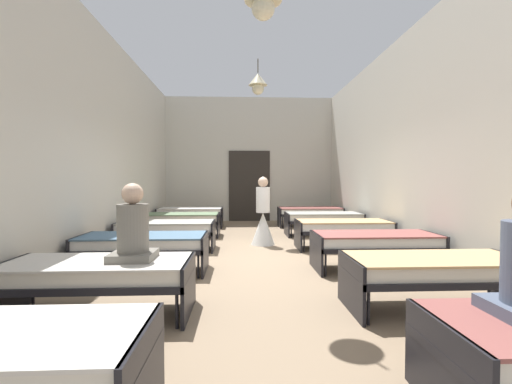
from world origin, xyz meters
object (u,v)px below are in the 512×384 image
object	(u,v)px
nurse_near_aisle	(263,220)
bed_right_row_4	(323,218)
bed_left_row_3	(167,228)
bed_right_row_5	(310,212)
bed_left_row_2	(143,244)
bed_right_row_3	(343,227)
bed_left_row_4	(181,219)
bed_left_row_5	(191,212)
bed_right_row_2	(375,242)
bed_left_row_1	(98,274)
bed_right_row_1	(436,269)
patient_seated_secondary	(133,231)

from	to	relation	value
nurse_near_aisle	bed_right_row_4	bearing A→B (deg)	-20.34
bed_left_row_3	bed_right_row_5	world-z (taller)	same
bed_left_row_2	bed_right_row_3	distance (m)	3.96
bed_right_row_3	bed_left_row_4	distance (m)	3.96
bed_left_row_3	bed_left_row_5	distance (m)	3.38
bed_right_row_2	nurse_near_aisle	size ratio (longest dim) A/B	1.28
bed_right_row_2	nurse_near_aisle	bearing A→B (deg)	126.32
bed_left_row_1	nurse_near_aisle	bearing A→B (deg)	63.13
bed_left_row_1	bed_right_row_2	distance (m)	3.96
bed_right_row_2	bed_right_row_5	bearing A→B (deg)	90.00
bed_left_row_2	bed_left_row_4	bearing A→B (deg)	90.00
bed_right_row_2	bed_left_row_5	size ratio (longest dim) A/B	1.00
bed_left_row_5	bed_right_row_5	xyz separation A→B (m)	(3.58, 0.00, 0.00)
bed_left_row_1	bed_right_row_1	xyz separation A→B (m)	(3.58, 0.00, 0.00)
bed_left_row_1	bed_right_row_5	distance (m)	7.64
bed_left_row_1	bed_left_row_2	bearing A→B (deg)	90.00
bed_left_row_1	bed_right_row_3	world-z (taller)	same
bed_right_row_1	nurse_near_aisle	size ratio (longest dim) A/B	1.28
bed_right_row_1	bed_left_row_2	size ratio (longest dim) A/B	1.00
patient_seated_secondary	bed_right_row_2	bearing A→B (deg)	27.10
bed_left_row_1	bed_left_row_3	size ratio (longest dim) A/B	1.00
bed_left_row_2	bed_right_row_1	bearing A→B (deg)	-25.26
bed_left_row_3	patient_seated_secondary	bearing A→B (deg)	-84.02
bed_right_row_1	bed_right_row_5	bearing A→B (deg)	90.00
bed_left_row_2	bed_right_row_3	size ratio (longest dim) A/B	1.00
bed_left_row_3	bed_right_row_5	distance (m)	4.92
bed_left_row_1	bed_left_row_5	xyz separation A→B (m)	(0.00, 6.76, 0.00)
bed_left_row_5	bed_right_row_3	bearing A→B (deg)	-43.34
bed_left_row_3	patient_seated_secondary	world-z (taller)	patient_seated_secondary
bed_left_row_2	patient_seated_secondary	world-z (taller)	patient_seated_secondary
bed_left_row_4	bed_right_row_2	bearing A→B (deg)	-43.34
bed_left_row_3	bed_right_row_1	bearing A→B (deg)	-43.34
nurse_near_aisle	patient_seated_secondary	size ratio (longest dim) A/B	1.86
bed_right_row_3	bed_right_row_2	bearing A→B (deg)	-90.00
bed_right_row_5	patient_seated_secondary	bearing A→B (deg)	-115.67
patient_seated_secondary	bed_right_row_5	bearing A→B (deg)	64.33
bed_left_row_2	bed_left_row_5	world-z (taller)	same
bed_left_row_3	bed_left_row_4	bearing A→B (deg)	90.00
bed_right_row_2	bed_left_row_5	distance (m)	6.20
nurse_near_aisle	bed_right_row_3	bearing A→B (deg)	-74.01
bed_left_row_2	bed_right_row_4	world-z (taller)	same
bed_left_row_3	bed_right_row_3	bearing A→B (deg)	0.00
bed_right_row_5	patient_seated_secondary	distance (m)	7.47
bed_right_row_4	bed_left_row_5	size ratio (longest dim) A/B	1.00
bed_right_row_1	patient_seated_secondary	bearing A→B (deg)	179.35
bed_left_row_5	patient_seated_secondary	bearing A→B (deg)	-87.02
bed_right_row_3	bed_right_row_4	world-z (taller)	same
bed_left_row_2	bed_right_row_2	xyz separation A→B (m)	(3.58, 0.00, 0.00)
bed_left_row_5	patient_seated_secondary	size ratio (longest dim) A/B	2.37
bed_left_row_4	patient_seated_secondary	world-z (taller)	patient_seated_secondary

